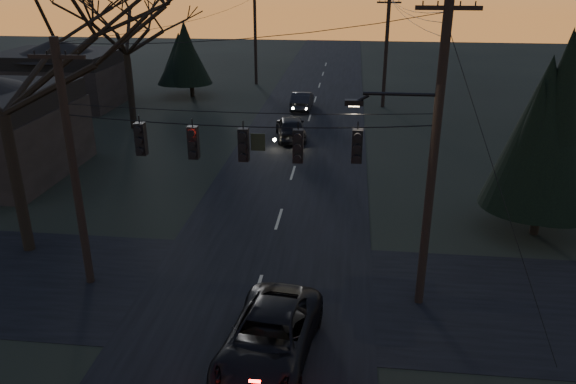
# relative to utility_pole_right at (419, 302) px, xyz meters

# --- Properties ---
(main_road) EXTENTS (8.00, 120.00, 0.02)m
(main_road) POSITION_rel_utility_pole_right_xyz_m (-5.50, 10.00, 0.01)
(main_road) COLOR black
(main_road) RESTS_ON ground
(cross_road) EXTENTS (60.00, 7.00, 0.02)m
(cross_road) POSITION_rel_utility_pole_right_xyz_m (-5.50, 0.00, 0.01)
(cross_road) COLOR black
(cross_road) RESTS_ON ground
(utility_pole_right) EXTENTS (5.00, 0.30, 10.00)m
(utility_pole_right) POSITION_rel_utility_pole_right_xyz_m (0.00, 0.00, 0.00)
(utility_pole_right) COLOR black
(utility_pole_right) RESTS_ON ground
(utility_pole_left) EXTENTS (1.80, 0.30, 8.50)m
(utility_pole_left) POSITION_rel_utility_pole_right_xyz_m (-11.50, 0.00, 0.00)
(utility_pole_left) COLOR black
(utility_pole_left) RESTS_ON ground
(utility_pole_far_r) EXTENTS (1.80, 0.30, 8.50)m
(utility_pole_far_r) POSITION_rel_utility_pole_right_xyz_m (0.00, 28.00, 0.00)
(utility_pole_far_r) COLOR black
(utility_pole_far_r) RESTS_ON ground
(utility_pole_far_l) EXTENTS (0.30, 0.30, 8.00)m
(utility_pole_far_l) POSITION_rel_utility_pole_right_xyz_m (-11.50, 36.00, 0.00)
(utility_pole_far_l) COLOR black
(utility_pole_far_l) RESTS_ON ground
(span_signal_assembly) EXTENTS (11.50, 0.44, 1.46)m
(span_signal_assembly) POSITION_rel_utility_pole_right_xyz_m (-5.74, 0.00, 5.35)
(span_signal_assembly) COLOR black
(span_signal_assembly) RESTS_ON ground
(evergreen_right) EXTENTS (4.24, 4.24, 7.53)m
(evergreen_right) POSITION_rel_utility_pole_right_xyz_m (5.33, 5.78, 4.36)
(evergreen_right) COLOR black
(evergreen_right) RESTS_ON ground
(bare_tree_dist) EXTENTS (7.71, 7.71, 10.02)m
(bare_tree_dist) POSITION_rel_utility_pole_right_xyz_m (-17.39, 19.84, 7.00)
(bare_tree_dist) COLOR black
(bare_tree_dist) RESTS_ON ground
(evergreen_dist) EXTENTS (3.95, 3.95, 5.69)m
(evergreen_dist) POSITION_rel_utility_pole_right_xyz_m (-16.07, 30.08, 3.44)
(evergreen_dist) COLOR black
(evergreen_dist) RESTS_ON ground
(house_left_far) EXTENTS (9.00, 7.00, 5.20)m
(house_left_far) POSITION_rel_utility_pole_right_xyz_m (-25.50, 26.00, 2.60)
(house_left_far) COLOR black
(house_left_far) RESTS_ON ground
(suv_near) EXTENTS (2.93, 5.36, 1.42)m
(suv_near) POSITION_rel_utility_pole_right_xyz_m (-4.55, -3.47, 0.71)
(suv_near) COLOR black
(suv_near) RESTS_ON ground
(sedan_oncoming_a) EXTENTS (2.57, 4.72, 1.52)m
(sedan_oncoming_a) POSITION_rel_utility_pole_right_xyz_m (-6.30, 18.36, 0.76)
(sedan_oncoming_a) COLOR black
(sedan_oncoming_a) RESTS_ON ground
(sedan_oncoming_b) EXTENTS (1.55, 4.17, 1.36)m
(sedan_oncoming_b) POSITION_rel_utility_pole_right_xyz_m (-6.30, 26.52, 0.68)
(sedan_oncoming_b) COLOR black
(sedan_oncoming_b) RESTS_ON ground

